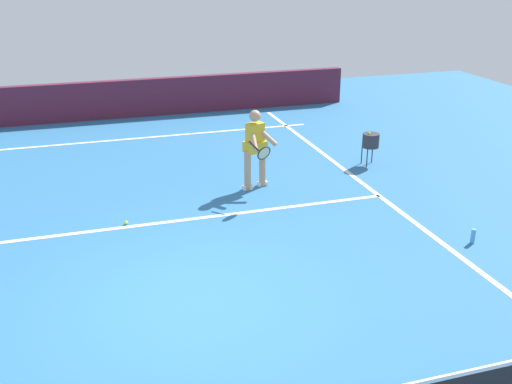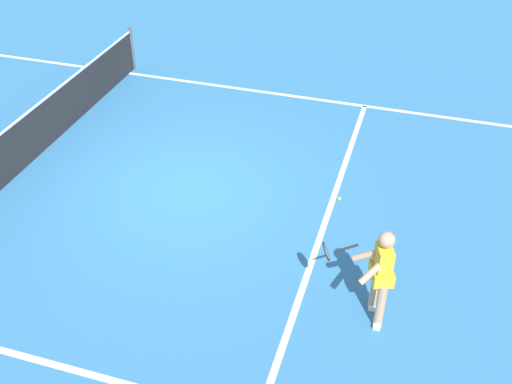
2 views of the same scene
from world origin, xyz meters
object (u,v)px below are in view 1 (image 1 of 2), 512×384
(tennis_ball_near, at_px, (126,223))
(water_bottle, at_px, (473,236))
(ball_hopper, at_px, (371,141))
(tennis_player, at_px, (256,147))

(tennis_ball_near, height_order, water_bottle, water_bottle)
(water_bottle, bearing_deg, tennis_ball_near, -24.33)
(ball_hopper, bearing_deg, tennis_player, 12.14)
(tennis_player, xyz_separation_m, ball_hopper, (-2.76, -0.59, -0.30))
(water_bottle, bearing_deg, ball_hopper, -92.76)
(tennis_ball_near, xyz_separation_m, ball_hopper, (-5.36, -1.57, 0.51))
(tennis_ball_near, height_order, ball_hopper, ball_hopper)
(tennis_ball_near, xyz_separation_m, water_bottle, (-5.17, 2.34, 0.09))
(ball_hopper, distance_m, water_bottle, 3.94)
(tennis_player, height_order, ball_hopper, tennis_player)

